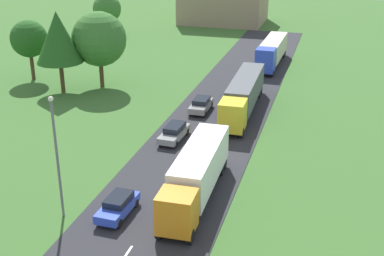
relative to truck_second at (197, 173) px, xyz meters
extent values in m
cube|color=white|center=(-2.31, -1.03, -2.05)|extent=(0.16, 2.40, 0.01)
cube|color=white|center=(-2.31, 5.71, -2.05)|extent=(0.16, 2.40, 0.01)
cube|color=white|center=(-2.31, 12.59, -2.05)|extent=(0.16, 2.40, 0.01)
cube|color=white|center=(-2.31, 19.38, -2.05)|extent=(0.16, 2.40, 0.01)
cube|color=white|center=(-2.31, 27.07, -2.05)|extent=(0.16, 2.40, 0.01)
cube|color=white|center=(-2.31, 34.78, -2.05)|extent=(0.16, 2.40, 0.01)
cube|color=white|center=(-2.31, 42.75, -2.05)|extent=(0.16, 2.40, 0.01)
cube|color=white|center=(-2.31, 50.07, -2.05)|extent=(0.16, 2.40, 0.01)
cube|color=orange|center=(0.13, -5.26, -0.22)|extent=(2.50, 2.32, 2.68)
cube|color=black|center=(0.16, -6.33, 0.26)|extent=(2.10, 0.15, 1.18)
cube|color=white|center=(-0.03, 1.09, 0.14)|extent=(2.74, 9.81, 2.80)
cube|color=black|center=(-0.03, 1.09, -1.46)|extent=(1.13, 9.28, 0.24)
cylinder|color=black|center=(1.19, -5.80, -1.56)|extent=(0.37, 1.01, 1.00)
cylinder|color=black|center=(-0.91, -5.85, -1.56)|extent=(0.37, 1.01, 1.00)
cylinder|color=black|center=(0.95, 4.04, -1.56)|extent=(0.37, 1.01, 1.00)
cylinder|color=black|center=(-1.15, 3.99, -1.56)|extent=(0.37, 1.01, 1.00)
cylinder|color=black|center=(0.92, 5.21, -1.56)|extent=(0.37, 1.01, 1.00)
cylinder|color=black|center=(-1.18, 5.16, -1.56)|extent=(0.37, 1.01, 1.00)
cube|color=yellow|center=(0.04, 12.67, -0.14)|extent=(2.51, 2.85, 2.84)
cube|color=black|center=(0.07, 11.34, 0.37)|extent=(2.10, 0.15, 1.25)
cube|color=#4C5156|center=(-0.14, 20.39, 0.09)|extent=(2.78, 12.00, 2.71)
cube|color=black|center=(-0.14, 20.39, -1.46)|extent=(1.17, 11.36, 0.24)
cylinder|color=black|center=(1.11, 12.00, -1.56)|extent=(0.37, 1.01, 1.00)
cylinder|color=black|center=(-0.99, 11.95, -1.56)|extent=(0.37, 1.01, 1.00)
cylinder|color=black|center=(0.82, 24.00, -1.56)|extent=(0.37, 1.01, 1.00)
cylinder|color=black|center=(-1.28, 23.95, -1.56)|extent=(0.37, 1.01, 1.00)
cylinder|color=black|center=(0.79, 25.43, -1.56)|extent=(0.37, 1.01, 1.00)
cylinder|color=black|center=(-1.31, 25.38, -1.56)|extent=(0.37, 1.01, 1.00)
cube|color=blue|center=(0.09, 33.40, -0.01)|extent=(2.49, 2.44, 3.10)
cube|color=black|center=(0.07, 32.26, 0.55)|extent=(2.10, 0.15, 1.36)
cube|color=beige|center=(0.24, 40.10, 0.06)|extent=(2.74, 10.37, 2.64)
cube|color=black|center=(0.24, 40.10, -1.46)|extent=(1.12, 9.82, 0.24)
cylinder|color=black|center=(1.13, 32.78, -1.56)|extent=(0.37, 1.01, 1.00)
cylinder|color=black|center=(-0.97, 32.82, -1.56)|extent=(0.37, 1.01, 1.00)
cylinder|color=black|center=(1.37, 43.17, -1.56)|extent=(0.37, 1.01, 1.00)
cylinder|color=black|center=(-0.73, 43.22, -1.56)|extent=(0.37, 1.01, 1.00)
cylinder|color=black|center=(1.39, 44.41, -1.56)|extent=(0.37, 1.01, 1.00)
cylinder|color=black|center=(-0.71, 44.45, -1.56)|extent=(0.37, 1.01, 1.00)
cube|color=blue|center=(-4.66, -4.02, -1.42)|extent=(1.85, 4.15, 0.64)
cube|color=black|center=(-4.65, -3.81, -0.86)|extent=(1.51, 2.34, 0.49)
cylinder|color=black|center=(-3.96, -5.44, -1.74)|extent=(0.24, 0.65, 0.64)
cylinder|color=black|center=(-5.46, -5.38, -1.74)|extent=(0.24, 0.65, 0.64)
cylinder|color=black|center=(-3.86, -2.65, -1.74)|extent=(0.24, 0.65, 0.64)
cylinder|color=black|center=(-5.36, -2.60, -1.74)|extent=(0.24, 0.65, 0.64)
cube|color=gray|center=(-4.93, 9.69, -1.44)|extent=(1.94, 4.61, 0.60)
cube|color=black|center=(-4.92, 9.92, -0.87)|extent=(1.57, 2.60, 0.54)
cylinder|color=black|center=(-4.24, 8.12, -1.74)|extent=(0.25, 0.65, 0.64)
cylinder|color=black|center=(-5.76, 8.19, -1.74)|extent=(0.25, 0.65, 0.64)
cylinder|color=black|center=(-4.09, 11.19, -1.74)|extent=(0.25, 0.65, 0.64)
cylinder|color=black|center=(-5.62, 11.26, -1.74)|extent=(0.25, 0.65, 0.64)
cube|color=gray|center=(-4.48, 17.75, -1.41)|extent=(1.82, 4.16, 0.65)
cube|color=black|center=(-4.48, 17.95, -0.84)|extent=(1.53, 2.33, 0.49)
cylinder|color=black|center=(-3.67, 16.34, -1.74)|extent=(0.22, 0.64, 0.64)
cylinder|color=black|center=(-5.27, 16.33, -1.74)|extent=(0.22, 0.64, 0.64)
cylinder|color=black|center=(-3.69, 19.16, -1.74)|extent=(0.22, 0.64, 0.64)
cylinder|color=black|center=(-5.29, 19.15, -1.74)|extent=(0.22, 0.64, 0.64)
cylinder|color=slate|center=(-8.39, -5.09, 2.22)|extent=(0.18, 0.18, 8.68)
sphere|color=silver|center=(-8.39, -5.09, 6.68)|extent=(0.36, 0.36, 0.36)
cylinder|color=#513823|center=(-22.21, 19.72, -0.26)|extent=(0.50, 0.50, 3.72)
cone|color=#23561E|center=(-22.21, 19.72, 4.59)|extent=(5.44, 5.44, 5.98)
cylinder|color=#513823|center=(-29.28, 48.17, -0.45)|extent=(0.60, 0.60, 3.33)
sphere|color=#38702D|center=(-29.28, 48.17, 3.00)|extent=(4.78, 4.78, 4.78)
cylinder|color=#513823|center=(-28.55, 23.38, -0.33)|extent=(0.47, 0.47, 3.58)
sphere|color=#23561E|center=(-28.55, 23.38, 3.21)|extent=(4.69, 4.69, 4.69)
cylinder|color=#513823|center=(-18.65, 23.07, -0.36)|extent=(0.52, 0.52, 3.51)
sphere|color=#38702D|center=(-18.65, 23.07, 3.87)|extent=(6.59, 6.59, 6.59)
camera|label=1|loc=(9.05, -32.63, 17.61)|focal=48.07mm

